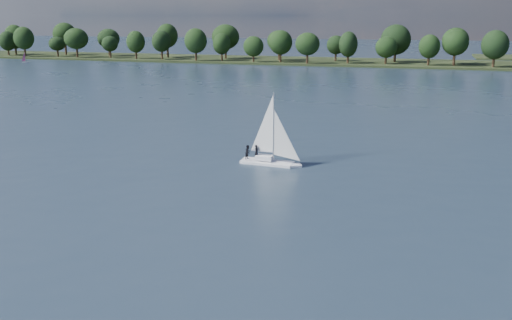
{
  "coord_description": "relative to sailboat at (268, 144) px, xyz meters",
  "views": [
    {
      "loc": [
        29.41,
        -23.43,
        18.7
      ],
      "look_at": [
        11.24,
        37.71,
        2.5
      ],
      "focal_mm": 40.0,
      "sensor_mm": 36.0,
      "label": 1
    }
  ],
  "objects": [
    {
      "name": "treeline",
      "position": [
        -33.92,
        163.81,
        5.26
      ],
      "size": [
        561.99,
        73.56,
        17.8
      ],
      "color": "black",
      "rests_on": "ground"
    },
    {
      "name": "ground",
      "position": [
        -10.51,
        54.59,
        -2.73
      ],
      "size": [
        700.0,
        700.0,
        0.0
      ],
      "primitive_type": "plane",
      "color": "#233342",
      "rests_on": "ground"
    },
    {
      "name": "sailboat",
      "position": [
        0.0,
        0.0,
        0.0
      ],
      "size": [
        7.58,
        2.7,
        9.79
      ],
      "rotation": [
        0.0,
        0.0,
        -0.08
      ],
      "color": "white",
      "rests_on": "ground"
    },
    {
      "name": "dinghy_pink",
      "position": [
        -139.6,
        131.34,
        -1.71
      ],
      "size": [
        2.73,
        2.6,
        4.34
      ],
      "rotation": [
        0.0,
        0.0,
        0.73
      ],
      "color": "white",
      "rests_on": "ground"
    },
    {
      "name": "far_shore",
      "position": [
        -10.51,
        166.59,
        -2.73
      ],
      "size": [
        660.0,
        40.0,
        1.5
      ],
      "primitive_type": "cube",
      "color": "black",
      "rests_on": "ground"
    }
  ]
}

